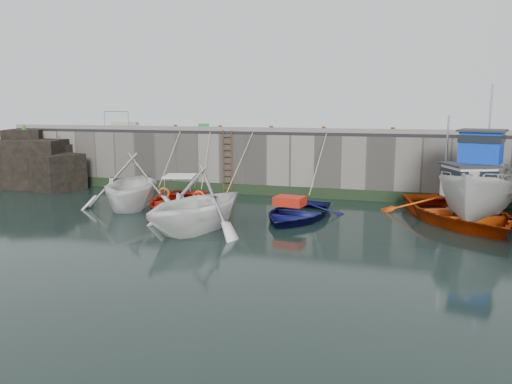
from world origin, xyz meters
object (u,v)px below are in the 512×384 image
(bollard_d, at_px, (324,129))
(bollard_c, at_px, (271,129))
(boat_near_blue, at_px, (179,210))
(bollard_b, at_px, (220,128))
(boat_far_white, at_px, (480,192))
(boat_near_navy, at_px, (297,218))
(ladder, at_px, (227,162))
(fish_crate, at_px, (204,126))
(bollard_e, at_px, (393,130))
(boat_near_white, at_px, (132,207))
(boat_near_blacktrim, at_px, (197,230))
(boat_far_orange, at_px, (458,210))
(bollard_a, at_px, (176,127))

(bollard_d, bearing_deg, bollard_c, 180.00)
(boat_near_blue, height_order, bollard_d, bollard_d)
(bollard_b, xyz_separation_m, bollard_d, (5.30, 0.00, 0.00))
(boat_far_white, xyz_separation_m, bollard_c, (-9.29, 3.01, 2.20))
(bollard_b, bearing_deg, boat_near_navy, -43.90)
(bollard_d, bearing_deg, boat_near_navy, -92.17)
(bollard_b, bearing_deg, boat_far_white, -14.10)
(ladder, relative_size, fish_crate, 5.38)
(ladder, bearing_deg, bollard_e, 2.40)
(boat_near_white, bearing_deg, boat_near_blacktrim, -50.43)
(boat_far_white, height_order, fish_crate, boat_far_white)
(boat_near_blue, bearing_deg, boat_near_blacktrim, -68.65)
(ladder, height_order, boat_near_blacktrim, ladder)
(boat_near_blacktrim, height_order, boat_far_orange, boat_far_orange)
(boat_near_blacktrim, height_order, boat_far_white, boat_far_white)
(bollard_e, bearing_deg, ladder, -177.60)
(boat_near_white, xyz_separation_m, bollard_d, (7.60, 4.95, 3.30))
(bollard_c, relative_size, bollard_d, 1.00)
(fish_crate, bearing_deg, boat_near_navy, -67.12)
(boat_near_blacktrim, relative_size, boat_near_navy, 1.08)
(boat_far_orange, distance_m, bollard_e, 5.38)
(bollard_b, height_order, bollard_d, same)
(boat_near_blue, relative_size, bollard_b, 19.25)
(boat_near_blacktrim, relative_size, bollard_d, 17.82)
(boat_near_blue, height_order, bollard_b, bollard_b)
(boat_near_blue, bearing_deg, fish_crate, 88.57)
(boat_near_blue, bearing_deg, boat_near_white, 168.16)
(boat_near_blue, xyz_separation_m, boat_near_blacktrim, (2.20, -3.02, 0.00))
(bollard_b, distance_m, bollard_c, 2.70)
(ladder, relative_size, bollard_c, 11.43)
(bollard_c, height_order, bollard_e, same)
(ladder, xyz_separation_m, boat_near_blue, (-0.60, -4.50, -1.59))
(bollard_a, relative_size, bollard_c, 1.00)
(boat_near_white, distance_m, boat_near_navy, 7.41)
(bollard_b, bearing_deg, boat_near_white, -114.94)
(fish_crate, height_order, bollard_d, fish_crate)
(ladder, xyz_separation_m, bollard_d, (4.80, 0.34, 1.71))
(boat_near_blue, xyz_separation_m, fish_crate, (-1.56, 6.62, 3.30))
(boat_far_white, distance_m, bollard_b, 12.56)
(ladder, relative_size, bollard_e, 11.43)
(boat_near_navy, relative_size, bollard_e, 16.46)
(boat_near_blacktrim, xyz_separation_m, bollard_a, (-4.60, 7.86, 3.30))
(boat_far_white, distance_m, bollard_c, 10.01)
(boat_near_white, bearing_deg, bollard_c, 27.77)
(boat_near_white, xyz_separation_m, boat_far_white, (14.29, 1.93, 1.10))
(bollard_d, bearing_deg, boat_near_blue, -138.15)
(bollard_e, bearing_deg, boat_far_orange, -53.99)
(fish_crate, relative_size, bollard_e, 2.12)
(boat_near_blue, xyz_separation_m, boat_far_white, (12.09, 1.83, 1.10))
(boat_far_orange, bearing_deg, bollard_b, 139.36)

